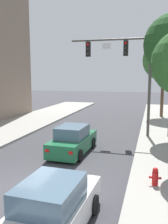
{
  "coord_description": "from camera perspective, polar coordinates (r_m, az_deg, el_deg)",
  "views": [
    {
      "loc": [
        4.82,
        -8.21,
        4.43
      ],
      "look_at": [
        0.41,
        7.61,
        2.0
      ],
      "focal_mm": 39.55,
      "sensor_mm": 36.0,
      "label": 1
    }
  ],
  "objects": [
    {
      "name": "car_following_white",
      "position": [
        7.43,
        -7.31,
        -21.58
      ],
      "size": [
        1.96,
        4.3,
        1.6
      ],
      "color": "silver",
      "rests_on": "ground"
    },
    {
      "name": "street_tree_third",
      "position": [
        27.04,
        17.97,
        11.38
      ],
      "size": [
        4.29,
        4.29,
        8.03
      ],
      "color": "brown",
      "rests_on": "sidewalk_right"
    },
    {
      "name": "fire_hydrant",
      "position": [
        10.38,
        16.13,
        -14.12
      ],
      "size": [
        0.48,
        0.24,
        0.72
      ],
      "color": "red",
      "rests_on": "sidewalk_right"
    },
    {
      "name": "ground_plane",
      "position": [
        10.5,
        -14.04,
        -16.79
      ],
      "size": [
        120.0,
        120.0,
        0.0
      ],
      "primitive_type": "plane",
      "color": "#38383D"
    },
    {
      "name": "traffic_signal_mast",
      "position": [
        17.93,
        9.92,
        11.08
      ],
      "size": [
        5.77,
        0.38,
        7.5
      ],
      "color": "#514C47",
      "rests_on": "sidewalk_right"
    },
    {
      "name": "car_lead_green",
      "position": [
        14.3,
        -2.57,
        -6.62
      ],
      "size": [
        1.95,
        4.29,
        1.6
      ],
      "color": "#1E663D",
      "rests_on": "ground"
    }
  ]
}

